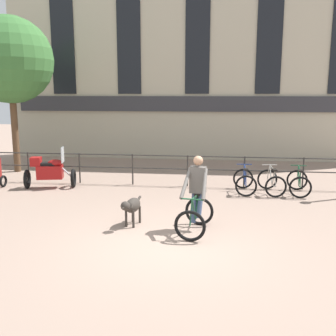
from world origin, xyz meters
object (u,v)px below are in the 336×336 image
at_px(dog, 132,206).
at_px(parked_motorcycle, 50,171).
at_px(parked_bicycle_near_lamp, 245,181).
at_px(cyclist_with_bike, 196,198).
at_px(parked_bicycle_mid_left, 271,182).
at_px(parked_bicycle_mid_right, 299,183).

height_order(dog, parked_motorcycle, parked_motorcycle).
bearing_deg(dog, parked_motorcycle, 148.39).
bearing_deg(parked_motorcycle, parked_bicycle_near_lamp, -101.22).
bearing_deg(cyclist_with_bike, parked_bicycle_mid_left, 67.55).
distance_m(parked_bicycle_near_lamp, parked_bicycle_mid_right, 1.65).
bearing_deg(dog, parked_bicycle_mid_left, 56.59).
xyz_separation_m(cyclist_with_bike, parked_motorcycle, (-5.01, 3.54, -0.20)).
distance_m(parked_motorcycle, parked_bicycle_near_lamp, 6.34).
relative_size(parked_motorcycle, parked_bicycle_near_lamp, 1.52).
bearing_deg(cyclist_with_bike, dog, -178.22).
bearing_deg(parked_motorcycle, parked_bicycle_mid_left, -101.39).
xyz_separation_m(cyclist_with_bike, parked_bicycle_mid_right, (2.97, 3.71, -0.41)).
xyz_separation_m(parked_motorcycle, parked_bicycle_mid_left, (7.16, 0.16, -0.20)).
relative_size(dog, parked_bicycle_mid_right, 0.86).
xyz_separation_m(parked_motorcycle, parked_bicycle_mid_right, (7.98, 0.16, -0.20)).
bearing_deg(parked_bicycle_mid_left, parked_bicycle_near_lamp, -6.75).
height_order(cyclist_with_bike, parked_bicycle_mid_left, cyclist_with_bike).
xyz_separation_m(parked_motorcycle, parked_bicycle_near_lamp, (6.33, 0.16, -0.20)).
bearing_deg(parked_bicycle_near_lamp, parked_bicycle_mid_right, 178.81).
bearing_deg(dog, cyclist_with_bike, 6.61).
xyz_separation_m(dog, parked_bicycle_near_lamp, (2.84, 3.55, -0.12)).
bearing_deg(parked_bicycle_mid_left, parked_motorcycle, -5.45).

